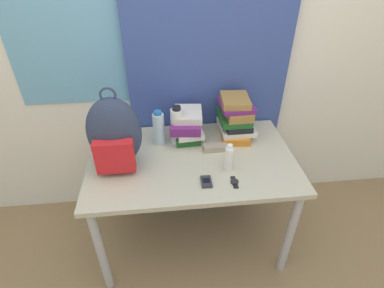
{
  "coord_description": "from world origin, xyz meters",
  "views": [
    {
      "loc": [
        -0.15,
        -1.02,
        1.81
      ],
      "look_at": [
        0.0,
        0.38,
        0.81
      ],
      "focal_mm": 28.0,
      "sensor_mm": 36.0,
      "label": 1
    }
  ],
  "objects_px": {
    "book_stack_left": "(187,125)",
    "sports_bottle": "(177,126)",
    "book_stack_center": "(235,118)",
    "water_bottle": "(159,129)",
    "backpack": "(114,135)",
    "cell_phone": "(206,182)",
    "sunglasses_case": "(216,148)",
    "sunscreen_bottle": "(229,158)",
    "wristwatch": "(234,182)"
  },
  "relations": [
    {
      "from": "book_stack_left",
      "to": "sports_bottle",
      "type": "distance_m",
      "value": 0.08
    },
    {
      "from": "book_stack_center",
      "to": "water_bottle",
      "type": "relative_size",
      "value": 1.27
    },
    {
      "from": "backpack",
      "to": "book_stack_center",
      "type": "height_order",
      "value": "backpack"
    },
    {
      "from": "backpack",
      "to": "sports_bottle",
      "type": "distance_m",
      "value": 0.4
    },
    {
      "from": "sports_bottle",
      "to": "cell_phone",
      "type": "bearing_deg",
      "value": -72.58
    },
    {
      "from": "cell_phone",
      "to": "sunglasses_case",
      "type": "relative_size",
      "value": 0.58
    },
    {
      "from": "book_stack_center",
      "to": "sports_bottle",
      "type": "relative_size",
      "value": 1.15
    },
    {
      "from": "cell_phone",
      "to": "sports_bottle",
      "type": "bearing_deg",
      "value": 107.42
    },
    {
      "from": "book_stack_center",
      "to": "sports_bottle",
      "type": "bearing_deg",
      "value": -172.62
    },
    {
      "from": "book_stack_center",
      "to": "sunscreen_bottle",
      "type": "height_order",
      "value": "book_stack_center"
    },
    {
      "from": "book_stack_left",
      "to": "book_stack_center",
      "type": "xyz_separation_m",
      "value": [
        0.31,
        0.0,
        0.03
      ]
    },
    {
      "from": "cell_phone",
      "to": "wristwatch",
      "type": "bearing_deg",
      "value": -5.51
    },
    {
      "from": "cell_phone",
      "to": "sunglasses_case",
      "type": "height_order",
      "value": "sunglasses_case"
    },
    {
      "from": "backpack",
      "to": "wristwatch",
      "type": "relative_size",
      "value": 5.03
    },
    {
      "from": "sports_bottle",
      "to": "sunscreen_bottle",
      "type": "bearing_deg",
      "value": -48.84
    },
    {
      "from": "book_stack_center",
      "to": "cell_phone",
      "type": "relative_size",
      "value": 3.37
    },
    {
      "from": "sports_bottle",
      "to": "wristwatch",
      "type": "distance_m",
      "value": 0.51
    },
    {
      "from": "sunscreen_bottle",
      "to": "water_bottle",
      "type": "bearing_deg",
      "value": 141.5
    },
    {
      "from": "backpack",
      "to": "sports_bottle",
      "type": "bearing_deg",
      "value": 28.02
    },
    {
      "from": "cell_phone",
      "to": "sunscreen_bottle",
      "type": "bearing_deg",
      "value": 35.13
    },
    {
      "from": "book_stack_center",
      "to": "water_bottle",
      "type": "distance_m",
      "value": 0.49
    },
    {
      "from": "sunglasses_case",
      "to": "water_bottle",
      "type": "bearing_deg",
      "value": 161.74
    },
    {
      "from": "book_stack_center",
      "to": "cell_phone",
      "type": "height_order",
      "value": "book_stack_center"
    },
    {
      "from": "book_stack_center",
      "to": "book_stack_left",
      "type": "bearing_deg",
      "value": -179.64
    },
    {
      "from": "book_stack_left",
      "to": "water_bottle",
      "type": "xyz_separation_m",
      "value": [
        -0.18,
        -0.05,
        0.01
      ]
    },
    {
      "from": "book_stack_center",
      "to": "sunscreen_bottle",
      "type": "bearing_deg",
      "value": -107.76
    },
    {
      "from": "sunscreen_bottle",
      "to": "book_stack_left",
      "type": "bearing_deg",
      "value": 119.68
    },
    {
      "from": "sunscreen_bottle",
      "to": "wristwatch",
      "type": "bearing_deg",
      "value": -84.23
    },
    {
      "from": "sunscreen_bottle",
      "to": "sunglasses_case",
      "type": "height_order",
      "value": "sunscreen_bottle"
    },
    {
      "from": "book_stack_left",
      "to": "sunscreen_bottle",
      "type": "bearing_deg",
      "value": -60.32
    },
    {
      "from": "cell_phone",
      "to": "wristwatch",
      "type": "xyz_separation_m",
      "value": [
        0.15,
        -0.01,
        -0.0
      ]
    },
    {
      "from": "sports_bottle",
      "to": "cell_phone",
      "type": "xyz_separation_m",
      "value": [
        0.13,
        -0.4,
        -0.11
      ]
    },
    {
      "from": "backpack",
      "to": "cell_phone",
      "type": "bearing_deg",
      "value": -24.33
    },
    {
      "from": "book_stack_left",
      "to": "sunglasses_case",
      "type": "bearing_deg",
      "value": -45.06
    },
    {
      "from": "book_stack_left",
      "to": "backpack",
      "type": "bearing_deg",
      "value": -150.7
    },
    {
      "from": "wristwatch",
      "to": "backpack",
      "type": "bearing_deg",
      "value": 159.87
    },
    {
      "from": "backpack",
      "to": "wristwatch",
      "type": "height_order",
      "value": "backpack"
    },
    {
      "from": "water_bottle",
      "to": "wristwatch",
      "type": "distance_m",
      "value": 0.58
    },
    {
      "from": "backpack",
      "to": "book_stack_center",
      "type": "bearing_deg",
      "value": 17.91
    },
    {
      "from": "sunscreen_bottle",
      "to": "cell_phone",
      "type": "height_order",
      "value": "sunscreen_bottle"
    },
    {
      "from": "water_bottle",
      "to": "backpack",
      "type": "bearing_deg",
      "value": -142.14
    },
    {
      "from": "book_stack_left",
      "to": "wristwatch",
      "type": "relative_size",
      "value": 2.88
    },
    {
      "from": "backpack",
      "to": "water_bottle",
      "type": "height_order",
      "value": "backpack"
    },
    {
      "from": "sports_bottle",
      "to": "sunscreen_bottle",
      "type": "height_order",
      "value": "sports_bottle"
    },
    {
      "from": "water_bottle",
      "to": "wristwatch",
      "type": "height_order",
      "value": "water_bottle"
    },
    {
      "from": "book_stack_center",
      "to": "water_bottle",
      "type": "height_order",
      "value": "book_stack_center"
    },
    {
      "from": "book_stack_center",
      "to": "wristwatch",
      "type": "xyz_separation_m",
      "value": [
        -0.1,
        -0.46,
        -0.12
      ]
    },
    {
      "from": "sports_bottle",
      "to": "sunglasses_case",
      "type": "relative_size",
      "value": 1.69
    },
    {
      "from": "book_stack_left",
      "to": "sports_bottle",
      "type": "bearing_deg",
      "value": -144.39
    },
    {
      "from": "wristwatch",
      "to": "sports_bottle",
      "type": "bearing_deg",
      "value": 123.62
    }
  ]
}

